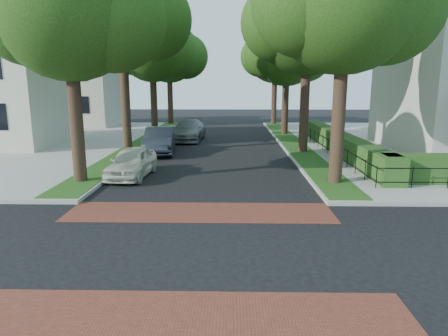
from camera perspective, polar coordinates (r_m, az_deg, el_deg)
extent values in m
plane|color=black|center=(10.69, -4.84, -11.69)|extent=(120.00, 120.00, 0.00)
cube|color=maroon|center=(13.66, -3.45, -6.31)|extent=(9.00, 2.20, 0.01)
cube|color=maroon|center=(7.88, -7.42, -20.96)|extent=(9.00, 2.20, 0.01)
cube|color=#1E4012|center=(29.45, 9.62, 3.70)|extent=(1.60, 29.80, 0.02)
cube|color=#1E4012|center=(29.84, -11.40, 3.74)|extent=(1.60, 29.80, 0.02)
cylinder|color=black|center=(17.32, 16.21, 9.96)|extent=(0.56, 0.56, 7.35)
sphere|color=#1A380F|center=(18.36, 22.12, 20.61)|extent=(4.65, 4.65, 4.65)
sphere|color=#1A380F|center=(17.08, 11.71, 22.27)|extent=(4.34, 4.34, 4.34)
cylinder|color=black|center=(25.13, 11.52, 11.04)|extent=(0.56, 0.56, 7.70)
sphere|color=#1A380F|center=(25.41, 11.92, 20.25)|extent=(6.60, 6.60, 6.60)
sphere|color=#1A380F|center=(26.02, 15.91, 18.97)|extent=(4.95, 4.95, 4.95)
sphere|color=#1A380F|center=(24.94, 8.02, 19.85)|extent=(4.62, 4.62, 4.62)
sphere|color=#1A380F|center=(27.11, 11.51, 20.79)|extent=(4.29, 4.29, 4.29)
cylinder|color=black|center=(34.03, 8.78, 10.42)|extent=(0.56, 0.56, 6.65)
sphere|color=#1A380F|center=(34.13, 8.98, 16.32)|extent=(5.80, 5.80, 5.80)
sphere|color=#1A380F|center=(34.64, 11.60, 15.50)|extent=(4.35, 4.35, 4.35)
sphere|color=#1A380F|center=(33.76, 6.47, 15.93)|extent=(4.06, 4.06, 4.06)
sphere|color=#1A380F|center=(35.62, 8.85, 16.94)|extent=(3.77, 3.77, 3.77)
cylinder|color=black|center=(42.97, 7.21, 10.97)|extent=(0.56, 0.56, 7.00)
sphere|color=#1A380F|center=(43.08, 7.35, 15.89)|extent=(6.00, 6.00, 6.00)
sphere|color=#1A380F|center=(43.55, 9.53, 15.26)|extent=(4.50, 4.50, 4.50)
sphere|color=#1A380F|center=(42.73, 5.29, 15.57)|extent=(4.20, 4.20, 4.20)
sphere|color=#1A380F|center=(44.61, 7.29, 16.40)|extent=(3.90, 3.90, 3.90)
cylinder|color=black|center=(18.00, -20.56, 9.18)|extent=(0.56, 0.56, 7.00)
sphere|color=#1A380F|center=(18.25, -21.45, 20.84)|extent=(6.00, 6.00, 6.00)
sphere|color=#1A380F|center=(17.94, -15.78, 20.07)|extent=(4.50, 4.50, 4.50)
sphere|color=#1A380F|center=(18.62, -26.15, 19.34)|extent=(4.20, 4.20, 4.20)
sphere|color=#1A380F|center=(19.69, -19.51, 21.74)|extent=(3.90, 3.90, 3.90)
cylinder|color=black|center=(25.60, -14.00, 11.34)|extent=(0.56, 0.56, 8.05)
sphere|color=#1A380F|center=(25.94, -14.50, 20.77)|extent=(6.40, 6.40, 6.40)
sphere|color=#1A380F|center=(25.77, -10.25, 20.10)|extent=(4.80, 4.80, 4.80)
sphere|color=#1A380F|center=(26.15, -18.18, 19.82)|extent=(4.48, 4.48, 4.48)
sphere|color=#1A380F|center=(27.52, -13.40, 21.34)|extent=(4.16, 4.16, 4.16)
cylinder|color=black|center=(34.38, -10.03, 10.56)|extent=(0.56, 0.56, 6.86)
sphere|color=#1A380F|center=(34.50, -10.26, 16.59)|extent=(5.60, 5.60, 5.60)
sphere|color=#1A380F|center=(34.50, -7.52, 16.01)|extent=(4.20, 4.20, 4.20)
sphere|color=#1A380F|center=(34.58, -12.67, 15.99)|extent=(3.92, 3.92, 3.92)
sphere|color=#1A380F|center=(35.90, -9.67, 17.22)|extent=(3.64, 3.64, 3.64)
cylinder|color=black|center=(43.24, -7.72, 11.05)|extent=(0.56, 0.56, 7.14)
sphere|color=#1A380F|center=(43.36, -7.86, 16.04)|extent=(6.20, 6.20, 6.20)
sphere|color=#1A380F|center=(43.41, -5.48, 15.57)|extent=(4.65, 4.65, 4.65)
sphere|color=#1A380F|center=(43.41, -9.99, 15.58)|extent=(4.34, 4.34, 4.34)
sphere|color=#1A380F|center=(44.91, -7.43, 16.55)|extent=(4.03, 4.03, 4.03)
cube|color=#234919|center=(25.85, 16.03, 3.60)|extent=(1.00, 18.00, 1.20)
cube|color=maroon|center=(29.89, -28.10, 18.64)|extent=(0.80, 0.80, 3.64)
cube|color=beige|center=(44.92, -20.82, 10.02)|extent=(9.00, 8.00, 6.50)
cube|color=maroon|center=(42.68, -18.65, 16.94)|extent=(0.80, 0.80, 3.64)
imported|color=beige|center=(19.10, -13.04, 0.80)|extent=(1.89, 4.18, 1.39)
imported|color=black|center=(25.37, -9.15, 3.92)|extent=(2.20, 5.10, 1.63)
imported|color=slate|center=(31.01, -5.11, 5.41)|extent=(2.55, 5.60, 1.59)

